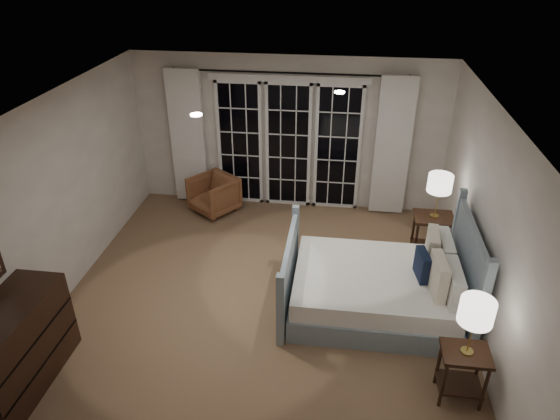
# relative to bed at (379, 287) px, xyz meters

# --- Properties ---
(floor) EXTENTS (5.00, 5.00, 0.00)m
(floor) POSITION_rel_bed_xyz_m (-1.42, 0.12, -0.32)
(floor) COLOR brown
(floor) RESTS_ON ground
(ceiling) EXTENTS (5.00, 5.00, 0.00)m
(ceiling) POSITION_rel_bed_xyz_m (-1.42, 0.12, 2.18)
(ceiling) COLOR silver
(ceiling) RESTS_ON wall_back
(wall_left) EXTENTS (0.02, 5.00, 2.50)m
(wall_left) POSITION_rel_bed_xyz_m (-3.92, 0.12, 0.93)
(wall_left) COLOR beige
(wall_left) RESTS_ON floor
(wall_right) EXTENTS (0.02, 5.00, 2.50)m
(wall_right) POSITION_rel_bed_xyz_m (1.08, 0.12, 0.93)
(wall_right) COLOR beige
(wall_right) RESTS_ON floor
(wall_back) EXTENTS (5.00, 0.02, 2.50)m
(wall_back) POSITION_rel_bed_xyz_m (-1.42, 2.62, 0.93)
(wall_back) COLOR beige
(wall_back) RESTS_ON floor
(wall_front) EXTENTS (5.00, 0.02, 2.50)m
(wall_front) POSITION_rel_bed_xyz_m (-1.42, -2.38, 0.93)
(wall_front) COLOR beige
(wall_front) RESTS_ON floor
(french_doors) EXTENTS (2.50, 0.04, 2.20)m
(french_doors) POSITION_rel_bed_xyz_m (-1.42, 2.58, 0.77)
(french_doors) COLOR black
(french_doors) RESTS_ON wall_back
(curtain_rod) EXTENTS (3.50, 0.03, 0.03)m
(curtain_rod) POSITION_rel_bed_xyz_m (-1.42, 2.52, 1.93)
(curtain_rod) COLOR black
(curtain_rod) RESTS_ON wall_back
(curtain_left) EXTENTS (0.55, 0.10, 2.25)m
(curtain_left) POSITION_rel_bed_xyz_m (-3.07, 2.50, 0.83)
(curtain_left) COLOR white
(curtain_left) RESTS_ON curtain_rod
(curtain_right) EXTENTS (0.55, 0.10, 2.25)m
(curtain_right) POSITION_rel_bed_xyz_m (0.23, 2.50, 0.83)
(curtain_right) COLOR white
(curtain_right) RESTS_ON curtain_rod
(downlight_a) EXTENTS (0.12, 0.12, 0.01)m
(downlight_a) POSITION_rel_bed_xyz_m (-0.62, 0.72, 2.17)
(downlight_a) COLOR white
(downlight_a) RESTS_ON ceiling
(downlight_b) EXTENTS (0.12, 0.12, 0.01)m
(downlight_b) POSITION_rel_bed_xyz_m (-2.02, -0.28, 2.17)
(downlight_b) COLOR white
(downlight_b) RESTS_ON ceiling
(bed) EXTENTS (2.13, 1.52, 1.23)m
(bed) POSITION_rel_bed_xyz_m (0.00, 0.00, 0.00)
(bed) COLOR #83959F
(bed) RESTS_ON floor
(nightstand_left) EXTENTS (0.46, 0.37, 0.60)m
(nightstand_left) POSITION_rel_bed_xyz_m (0.75, -1.26, 0.07)
(nightstand_left) COLOR black
(nightstand_left) RESTS_ON floor
(nightstand_right) EXTENTS (0.53, 0.43, 0.69)m
(nightstand_right) POSITION_rel_bed_xyz_m (0.76, 1.19, 0.14)
(nightstand_right) COLOR black
(nightstand_right) RESTS_ON floor
(lamp_left) EXTENTS (0.32, 0.32, 0.62)m
(lamp_left) POSITION_rel_bed_xyz_m (0.75, -1.26, 0.77)
(lamp_left) COLOR #AD9045
(lamp_left) RESTS_ON nightstand_left
(lamp_right) EXTENTS (0.32, 0.32, 0.62)m
(lamp_right) POSITION_rel_bed_xyz_m (0.76, 1.19, 0.88)
(lamp_right) COLOR #AD9045
(lamp_right) RESTS_ON nightstand_right
(armchair) EXTENTS (0.93, 0.93, 0.61)m
(armchair) POSITION_rel_bed_xyz_m (-2.60, 2.16, -0.01)
(armchair) COLOR brown
(armchair) RESTS_ON floor
(dresser) EXTENTS (0.57, 1.33, 0.94)m
(dresser) POSITION_rel_bed_xyz_m (-3.65, -1.68, 0.15)
(dresser) COLOR black
(dresser) RESTS_ON floor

